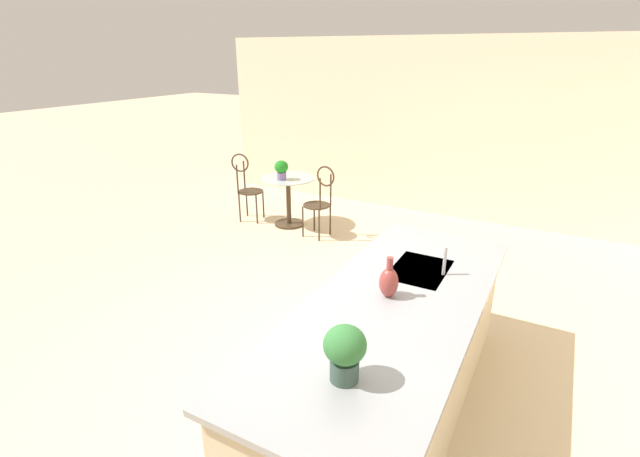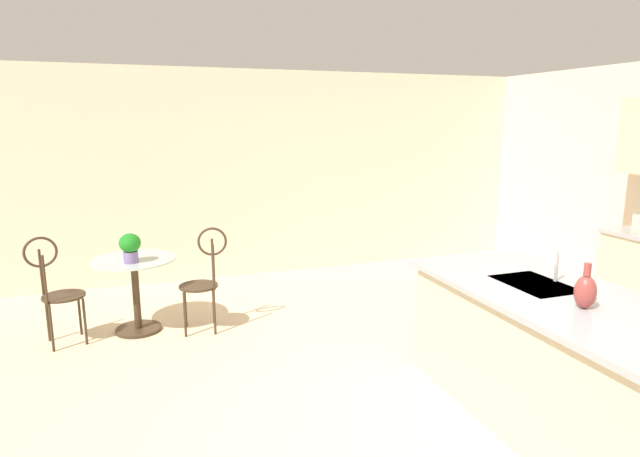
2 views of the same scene
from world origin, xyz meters
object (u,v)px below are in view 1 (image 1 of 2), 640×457
Objects in this scene: bistro_table at (289,197)px; chair_near_window at (247,184)px; chair_by_island at (320,198)px; potted_plant_counter_far at (345,350)px; potted_plant_on_table at (281,169)px; vase_on_counter at (389,282)px.

chair_near_window reaches higher than bistro_table.
bistro_table is 0.68m from chair_by_island.
chair_by_island reaches higher than bistro_table.
potted_plant_counter_far reaches higher than chair_near_window.
chair_by_island is (0.10, 1.33, 0.00)m from chair_near_window.
bistro_table is 4.71m from potted_plant_counter_far.
bistro_table is 2.61× the size of potted_plant_counter_far.
chair_near_window is 3.73× the size of potted_plant_on_table.
chair_near_window is at bearing -129.98° from vase_on_counter.
vase_on_counter is at bearing -173.40° from potted_plant_counter_far.
chair_near_window is 1.00× the size of chair_by_island.
chair_near_window is at bearing -93.27° from potted_plant_on_table.
chair_by_island is 3.62× the size of vase_on_counter.
potted_plant_on_table is (-0.06, -0.66, 0.33)m from chair_by_island.
bistro_table is at bearing -137.61° from vase_on_counter.
potted_plant_counter_far is at bearing 35.88° from bistro_table.
bistro_table is at bearing 98.32° from chair_near_window.
potted_plant_counter_far is at bearing 30.27° from chair_by_island.
chair_near_window is 3.41× the size of potted_plant_counter_far.
potted_plant_counter_far is at bearing 37.09° from potted_plant_on_table.
potted_plant_on_table is at bearing -135.99° from vase_on_counter.
bistro_table is 2.86× the size of potted_plant_on_table.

